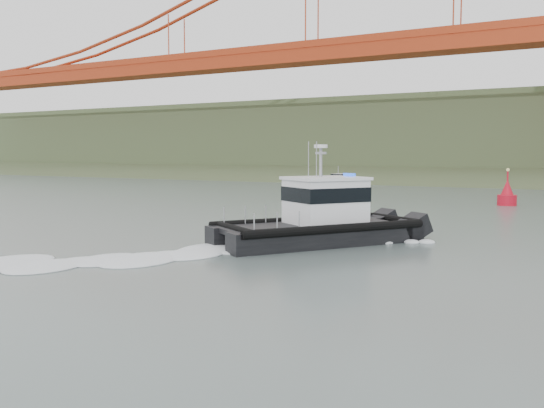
{
  "coord_description": "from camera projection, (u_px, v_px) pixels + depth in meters",
  "views": [
    {
      "loc": [
        17.69,
        -22.32,
        5.23
      ],
      "look_at": [
        1.11,
        6.63,
        2.4
      ],
      "focal_mm": 40.0,
      "sensor_mm": 36.0,
      "label": 1
    }
  ],
  "objects": [
    {
      "name": "ground",
      "position": [
        182.0,
        264.0,
        28.5
      ],
      "size": [
        400.0,
        400.0,
        0.0
      ],
      "primitive_type": "plane",
      "color": "slate",
      "rests_on": "ground"
    },
    {
      "name": "headlands",
      "position": [
        530.0,
        145.0,
        136.42
      ],
      "size": [
        500.0,
        105.36,
        27.12
      ],
      "color": "#364628",
      "rests_on": "ground"
    },
    {
      "name": "patrol_boat",
      "position": [
        320.0,
        218.0,
        34.99
      ],
      "size": [
        10.33,
        12.6,
        5.9
      ],
      "rotation": [
        0.0,
        0.0,
        -0.58
      ],
      "color": "black",
      "rests_on": "ground"
    },
    {
      "name": "motorboat",
      "position": [
        339.0,
        183.0,
        89.06
      ],
      "size": [
        2.7,
        6.35,
        3.39
      ],
      "rotation": [
        0.0,
        0.0,
        -0.11
      ],
      "color": "silver",
      "rests_on": "ground"
    },
    {
      "name": "nav_buoy",
      "position": [
        507.0,
        195.0,
        60.29
      ],
      "size": [
        1.87,
        1.87,
        3.9
      ],
      "color": "#B60C1E",
      "rests_on": "ground"
    }
  ]
}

